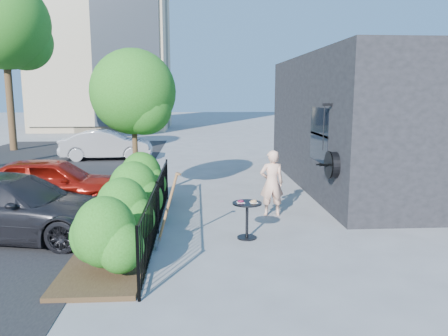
{
  "coord_description": "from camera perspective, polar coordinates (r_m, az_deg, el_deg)",
  "views": [
    {
      "loc": [
        -0.68,
        -8.73,
        2.86
      ],
      "look_at": [
        -0.07,
        0.92,
        1.2
      ],
      "focal_mm": 35.0,
      "sensor_mm": 36.0,
      "label": 1
    }
  ],
  "objects": [
    {
      "name": "woman",
      "position": [
        10.3,
        6.25,
        -1.97
      ],
      "size": [
        0.58,
        0.39,
        1.56
      ],
      "primitive_type": "imported",
      "rotation": [
        0.0,
        0.0,
        3.17
      ],
      "color": "#E7B095",
      "rests_on": "ground"
    },
    {
      "name": "shrubs",
      "position": [
        9.2,
        -12.42,
        -4.07
      ],
      "size": [
        1.1,
        5.6,
        1.24
      ],
      "color": "#236016",
      "rests_on": "ground"
    },
    {
      "name": "street_tree_far",
      "position": [
        24.7,
        -26.67,
        15.83
      ],
      "size": [
        4.4,
        4.4,
        8.28
      ],
      "color": "#3F2B19",
      "rests_on": "ground"
    },
    {
      "name": "car_darkgrey",
      "position": [
        9.67,
        -25.81,
        -4.57
      ],
      "size": [
        4.6,
        2.49,
        1.26
      ],
      "primitive_type": "imported",
      "rotation": [
        0.0,
        0.0,
        1.4
      ],
      "color": "black",
      "rests_on": "ground"
    },
    {
      "name": "ground",
      "position": [
        9.21,
        0.8,
        -8.34
      ],
      "size": [
        120.0,
        120.0,
        0.0
      ],
      "primitive_type": "plane",
      "color": "gray",
      "rests_on": "ground"
    },
    {
      "name": "fence",
      "position": [
        9.07,
        -8.72,
        -5.07
      ],
      "size": [
        0.05,
        6.05,
        1.1
      ],
      "color": "black",
      "rests_on": "ground"
    },
    {
      "name": "planting_bed",
      "position": [
        9.3,
        -12.98,
        -8.16
      ],
      "size": [
        1.3,
        6.0,
        0.08
      ],
      "primitive_type": "cube",
      "color": "#382616",
      "rests_on": "ground"
    },
    {
      "name": "patio_tree",
      "position": [
        11.6,
        -11.47,
        9.06
      ],
      "size": [
        2.2,
        2.2,
        3.94
      ],
      "color": "#3F2B19",
      "rests_on": "ground"
    },
    {
      "name": "shop_building",
      "position": [
        14.63,
        21.49,
        5.69
      ],
      "size": [
        6.22,
        9.0,
        4.0
      ],
      "color": "black",
      "rests_on": "ground"
    },
    {
      "name": "shovel",
      "position": [
        8.15,
        -7.59,
        -6.1
      ],
      "size": [
        0.5,
        0.19,
        1.48
      ],
      "color": "brown",
      "rests_on": "ground"
    },
    {
      "name": "car_silver",
      "position": [
        19.75,
        -15.07,
        2.94
      ],
      "size": [
        3.95,
        1.54,
        1.28
      ],
      "primitive_type": "imported",
      "rotation": [
        0.0,
        0.0,
        1.62
      ],
      "color": "#A1A1A5",
      "rests_on": "ground"
    },
    {
      "name": "car_red",
      "position": [
        11.65,
        -21.6,
        -1.85
      ],
      "size": [
        3.93,
        1.75,
        1.31
      ],
      "primitive_type": "imported",
      "rotation": [
        0.0,
        0.0,
        1.62
      ],
      "color": "maroon",
      "rests_on": "ground"
    },
    {
      "name": "cafe_table",
      "position": [
        8.69,
        3.03,
        -5.98
      ],
      "size": [
        0.58,
        0.58,
        0.78
      ],
      "rotation": [
        0.0,
        0.0,
        0.11
      ],
      "color": "black",
      "rests_on": "ground"
    }
  ]
}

